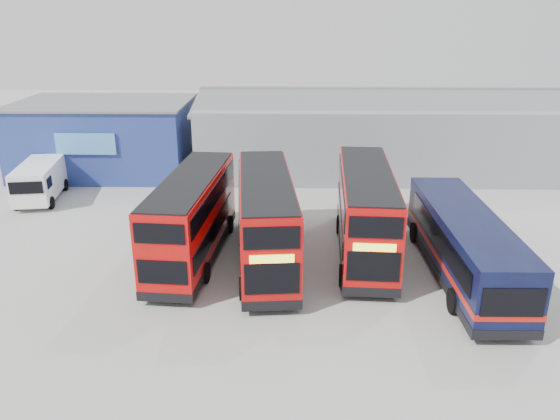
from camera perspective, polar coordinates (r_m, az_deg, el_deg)
The scene contains 8 objects.
ground_plane at distance 23.72m, azimuth 2.40°, elevation -8.28°, with size 120.00×120.00×0.00m, color gray.
office_block at distance 41.99m, azimuth -17.71°, elevation 7.34°, with size 12.30×8.32×5.12m.
maintenance_shed at distance 42.61m, azimuth 12.83°, elevation 8.01°, with size 30.50×12.00×5.89m.
double_decker_left at distance 26.03m, azimuth -9.15°, elevation -0.92°, with size 3.08×9.78×4.07m.
double_decker_centre at distance 25.21m, azimuth -1.47°, elevation -1.22°, with size 3.25×10.10×4.20m.
double_decker_right at distance 26.50m, azimuth 8.92°, elevation -0.38°, with size 3.00×10.04×4.19m.
single_decker_blue at distance 25.42m, azimuth 18.61°, elevation -3.63°, with size 2.78×11.09×2.99m.
panel_van at distance 37.19m, azimuth -23.84°, elevation 2.87°, with size 2.88×5.51×2.30m.
Camera 1 is at (-0.58, -20.81, 11.37)m, focal length 35.00 mm.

